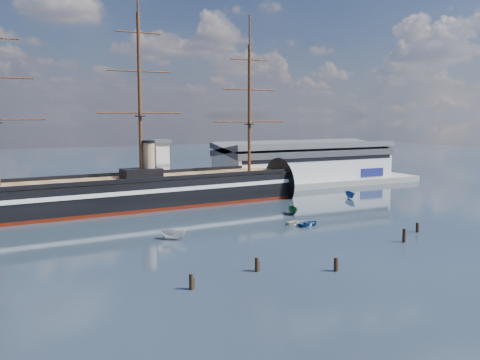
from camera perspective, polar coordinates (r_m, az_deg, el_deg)
name	(u,v)px	position (r m, az deg, el deg)	size (l,w,h in m)	color
ground	(196,218)	(126.34, -4.71, -4.04)	(600.00, 600.00, 0.00)	black
quay	(180,195)	(162.95, -6.41, -1.59)	(180.00, 18.00, 2.00)	slate
warehouse	(304,161)	(187.98, 6.88, 1.98)	(63.00, 21.00, 11.60)	#B7BABC
quay_tower	(161,165)	(156.60, -8.45, 1.63)	(5.00, 5.00, 15.00)	silver
warship	(128,193)	(140.89, -11.89, -1.37)	(113.39, 22.20, 53.94)	black
motorboat_a	(174,239)	(105.07, -7.10, -6.32)	(6.23, 2.29, 2.49)	silver
motorboat_b	(309,226)	(117.91, 7.36, -4.87)	(3.48, 1.39, 1.62)	navy
motorboat_c	(293,214)	(130.99, 5.70, -3.66)	(5.87, 2.15, 2.35)	#173D28
motorboat_e	(299,224)	(119.16, 6.26, -4.73)	(3.15, 1.26, 1.47)	beige
motorboat_f	(350,198)	(158.41, 11.68, -1.94)	(6.42, 2.35, 2.57)	navy
piling_near_left	(191,289)	(75.66, -5.21, -11.56)	(0.64, 0.64, 2.94)	black
piling_near_mid	(336,271)	(84.98, 10.18, -9.56)	(0.64, 0.64, 2.86)	black
piling_near_right	(404,242)	(106.69, 17.07, -6.37)	(0.64, 0.64, 3.36)	black
piling_far_right	(417,232)	(116.60, 18.38, -5.30)	(0.64, 0.64, 2.66)	black
piling_extra	(257,271)	(83.60, 1.80, -9.73)	(0.64, 0.64, 2.91)	black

